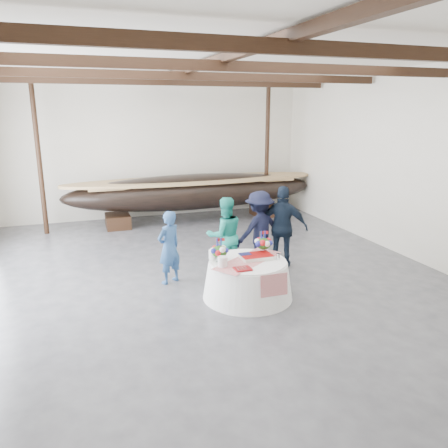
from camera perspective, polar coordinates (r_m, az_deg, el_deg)
name	(u,v)px	position (r m, az deg, el deg)	size (l,w,h in m)	color
floor	(209,276)	(9.58, -1.96, -6.85)	(10.00, 12.00, 0.01)	#3D3D42
wall_back	(155,149)	(14.80, -8.98, 9.66)	(10.00, 0.02, 4.50)	silver
wall_front	(430,277)	(3.83, 25.26, -6.30)	(10.00, 0.02, 4.50)	silver
wall_right	(407,164)	(11.48, 22.75, 7.25)	(0.02, 12.00, 4.50)	silver
ceiling	(207,57)	(8.95, -2.23, 20.99)	(10.00, 12.00, 0.01)	white
pavilion_structure	(196,86)	(9.70, -3.68, 17.55)	(9.80, 11.76, 4.50)	black
longboat_display	(194,191)	(14.02, -3.88, 4.27)	(8.15, 1.63, 1.53)	black
banquet_table	(248,279)	(8.46, 3.11, -7.18)	(1.73, 1.73, 0.74)	white
tabletop_items	(242,251)	(8.39, 2.40, -3.56)	(1.63, 1.36, 0.40)	#B6121B
guest_woman_blue	(169,247)	(9.07, -7.19, -3.04)	(0.56, 0.37, 1.54)	navy
guest_woman_teal	(225,235)	(9.56, 0.12, -1.48)	(0.83, 0.65, 1.70)	teal
guest_man_left	(259,230)	(9.89, 4.62, -0.77)	(1.15, 0.66, 1.77)	black
guest_man_right	(283,228)	(9.92, 7.70, -0.46)	(1.11, 0.46, 1.89)	black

